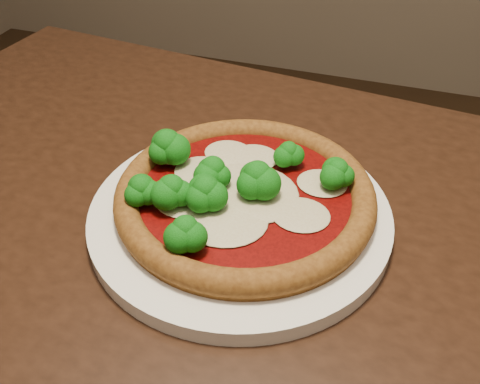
% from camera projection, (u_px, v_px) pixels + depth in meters
% --- Properties ---
extents(dining_table, '(1.25, 0.95, 0.75)m').
position_uv_depth(dining_table, '(235.00, 336.00, 0.58)').
color(dining_table, black).
rests_on(dining_table, floor).
extents(plate, '(0.32, 0.32, 0.02)m').
position_uv_depth(plate, '(240.00, 214.00, 0.57)').
color(plate, white).
rests_on(plate, dining_table).
extents(pizza, '(0.28, 0.28, 0.06)m').
position_uv_depth(pizza, '(239.00, 192.00, 0.56)').
color(pizza, brown).
rests_on(pizza, plate).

